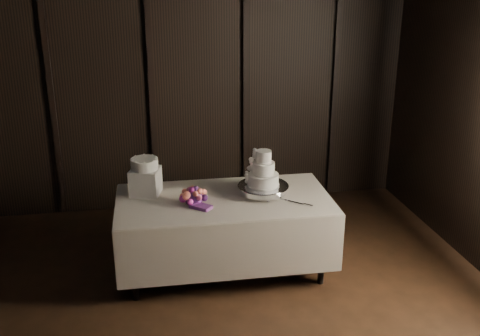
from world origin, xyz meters
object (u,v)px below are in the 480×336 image
Objects in this scene: wedding_cake at (261,173)px; bouquet at (194,196)px; display_table at (224,231)px; box_pedestal at (146,181)px; small_cake at (144,164)px; cake_stand at (263,190)px.

wedding_cake is 0.67m from bouquet.
box_pedestal is (-0.71, 0.24, 0.47)m from display_table.
display_table is 0.88m from box_pedestal.
small_cake is (-0.42, 0.30, 0.23)m from bouquet.
bouquet is (-0.64, -0.08, -0.16)m from wedding_cake.
wedding_cake is (-0.03, -0.01, 0.18)m from cake_stand.
display_table is at bearing -18.89° from box_pedestal.
wedding_cake reaches higher than cake_stand.
display_table is 7.74× the size of box_pedestal.
display_table is at bearing -18.89° from small_cake.
small_cake reaches higher than cake_stand.
cake_stand is at bearing 50.31° from wedding_cake.
small_cake is at bearing 144.06° from bouquet.
small_cake is at bearing 162.43° from display_table.
cake_stand reaches higher than display_table.
cake_stand is (0.38, 0.03, 0.39)m from display_table.
box_pedestal reaches higher than display_table.
wedding_cake is at bearing -12.04° from small_cake.
wedding_cake is at bearing 6.90° from bouquet.
box_pedestal is (-1.06, 0.23, -0.10)m from wedding_cake.
display_table is at bearing 12.02° from bouquet.
wedding_cake is 0.85× the size of bouquet.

